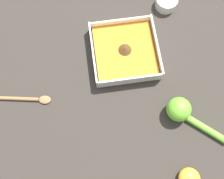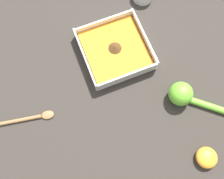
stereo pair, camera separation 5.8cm
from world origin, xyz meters
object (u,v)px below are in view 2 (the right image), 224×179
at_px(lemon_squeezer, 185,95).
at_px(wooden_spoon, 23,120).
at_px(lemon_half, 207,158).
at_px(square_dish, 115,51).

distance_m(lemon_squeezer, wooden_spoon, 0.52).
bearing_deg(lemon_half, lemon_squeezer, -5.16).
relative_size(lemon_half, wooden_spoon, 0.29).
xyz_separation_m(lemon_half, wooden_spoon, (0.32, 0.48, -0.01)).
bearing_deg(wooden_spoon, lemon_squeezer, -3.25).
distance_m(lemon_squeezer, lemon_half, 0.20).
relative_size(lemon_squeezer, wooden_spoon, 0.80).
distance_m(lemon_half, wooden_spoon, 0.58).
relative_size(square_dish, lemon_half, 3.37).
bearing_deg(lemon_half, wooden_spoon, 56.87).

